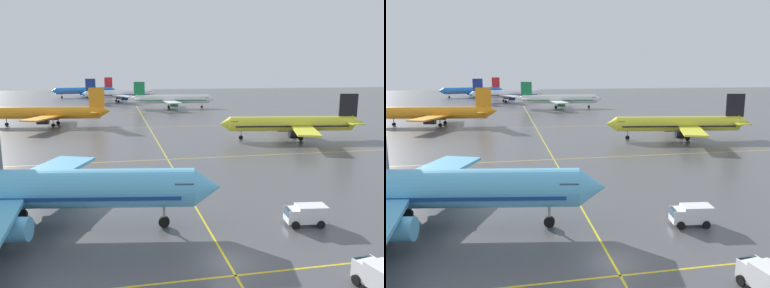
% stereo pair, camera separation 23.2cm
% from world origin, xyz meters
% --- Properties ---
extents(ground_plane, '(600.00, 600.00, 0.00)m').
position_xyz_m(ground_plane, '(0.00, 0.00, 0.00)').
color(ground_plane, '#4C4C4F').
extents(airliner_front_gate, '(38.46, 32.81, 11.97)m').
position_xyz_m(airliner_front_gate, '(-17.84, 10.49, 4.09)').
color(airliner_front_gate, '#5BB7E5').
rests_on(airliner_front_gate, ground).
extents(airliner_second_row, '(33.47, 28.60, 10.41)m').
position_xyz_m(airliner_second_row, '(30.95, 52.60, 3.56)').
color(airliner_second_row, yellow).
rests_on(airliner_second_row, ground).
extents(airliner_third_row, '(34.78, 29.73, 10.82)m').
position_xyz_m(airliner_third_row, '(-27.34, 86.16, 3.69)').
color(airliner_third_row, orange).
rests_on(airliner_third_row, ground).
extents(airliner_far_left_stand, '(35.52, 30.47, 11.04)m').
position_xyz_m(airliner_far_left_stand, '(14.22, 130.89, 3.77)').
color(airliner_far_left_stand, white).
rests_on(airliner_far_left_stand, ground).
extents(airliner_far_right_stand, '(37.54, 31.93, 11.78)m').
position_xyz_m(airliner_far_right_stand, '(-6.86, 168.31, 4.02)').
color(airliner_far_right_stand, white).
rests_on(airliner_far_right_stand, ground).
extents(airliner_distant_taxiway, '(36.84, 31.38, 11.61)m').
position_xyz_m(airliner_distant_taxiway, '(-26.95, 207.32, 3.96)').
color(airliner_distant_taxiway, blue).
rests_on(airliner_distant_taxiway, ground).
extents(taxiway_markings, '(122.16, 175.14, 0.01)m').
position_xyz_m(taxiway_markings, '(0.00, 57.71, 0.00)').
color(taxiway_markings, yellow).
rests_on(taxiway_markings, ground).
extents(service_truck_red_van, '(4.31, 2.56, 2.10)m').
position_xyz_m(service_truck_red_van, '(9.98, 6.03, 1.18)').
color(service_truck_red_van, white).
rests_on(service_truck_red_van, ground).
extents(service_truck_catering, '(2.71, 4.36, 2.10)m').
position_xyz_m(service_truck_catering, '(9.48, -6.17, 1.18)').
color(service_truck_catering, white).
rests_on(service_truck_catering, ground).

